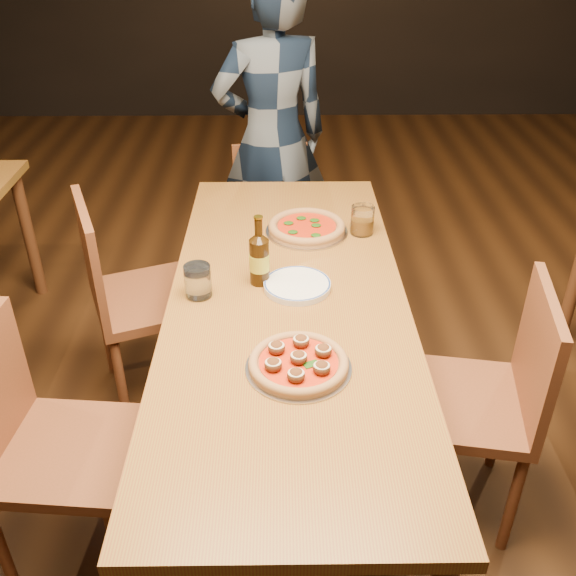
{
  "coord_description": "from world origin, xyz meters",
  "views": [
    {
      "loc": [
        -0.02,
        -1.81,
        1.92
      ],
      "look_at": [
        0.0,
        -0.05,
        0.82
      ],
      "focal_mm": 40.0,
      "sensor_mm": 36.0,
      "label": 1
    }
  ],
  "objects_px": {
    "chair_main_nw": "(67,450)",
    "amber_glass": "(362,220)",
    "chair_main_e": "(461,400)",
    "chair_main_sw": "(152,296)",
    "chair_end": "(275,225)",
    "beer_bottle": "(259,260)",
    "plate_stack": "(297,285)",
    "diner": "(272,139)",
    "table_main": "(288,315)",
    "pizza_meatball": "(299,363)",
    "pizza_margherita": "(307,227)",
    "water_glass": "(198,281)"
  },
  "relations": [
    {
      "from": "chair_main_nw",
      "to": "amber_glass",
      "type": "distance_m",
      "value": 1.36
    },
    {
      "from": "chair_main_nw",
      "to": "chair_main_e",
      "type": "height_order",
      "value": "chair_main_e"
    },
    {
      "from": "chair_main_sw",
      "to": "chair_end",
      "type": "bearing_deg",
      "value": -54.57
    },
    {
      "from": "chair_main_nw",
      "to": "beer_bottle",
      "type": "bearing_deg",
      "value": -44.64
    },
    {
      "from": "plate_stack",
      "to": "diner",
      "type": "bearing_deg",
      "value": 94.24
    },
    {
      "from": "chair_main_e",
      "to": "beer_bottle",
      "type": "height_order",
      "value": "beer_bottle"
    },
    {
      "from": "chair_main_e",
      "to": "chair_end",
      "type": "relative_size",
      "value": 1.12
    },
    {
      "from": "table_main",
      "to": "plate_stack",
      "type": "relative_size",
      "value": 8.67
    },
    {
      "from": "chair_end",
      "to": "beer_bottle",
      "type": "bearing_deg",
      "value": -100.52
    },
    {
      "from": "pizza_meatball",
      "to": "amber_glass",
      "type": "xyz_separation_m",
      "value": [
        0.27,
        0.85,
        0.04
      ]
    },
    {
      "from": "pizza_meatball",
      "to": "amber_glass",
      "type": "distance_m",
      "value": 0.89
    },
    {
      "from": "pizza_meatball",
      "to": "beer_bottle",
      "type": "distance_m",
      "value": 0.49
    },
    {
      "from": "chair_main_sw",
      "to": "beer_bottle",
      "type": "xyz_separation_m",
      "value": [
        0.46,
        -0.33,
        0.36
      ]
    },
    {
      "from": "pizza_meatball",
      "to": "amber_glass",
      "type": "relative_size",
      "value": 2.67
    },
    {
      "from": "beer_bottle",
      "to": "diner",
      "type": "xyz_separation_m",
      "value": [
        0.03,
        1.26,
        -0.01
      ]
    },
    {
      "from": "chair_main_nw",
      "to": "pizza_margherita",
      "type": "distance_m",
      "value": 1.21
    },
    {
      "from": "table_main",
      "to": "water_glass",
      "type": "relative_size",
      "value": 17.78
    },
    {
      "from": "pizza_meatball",
      "to": "water_glass",
      "type": "xyz_separation_m",
      "value": [
        -0.33,
        0.39,
        0.04
      ]
    },
    {
      "from": "pizza_meatball",
      "to": "chair_main_e",
      "type": "bearing_deg",
      "value": 17.27
    },
    {
      "from": "pizza_margherita",
      "to": "beer_bottle",
      "type": "bearing_deg",
      "value": -114.89
    },
    {
      "from": "chair_main_nw",
      "to": "plate_stack",
      "type": "height_order",
      "value": "chair_main_nw"
    },
    {
      "from": "beer_bottle",
      "to": "water_glass",
      "type": "bearing_deg",
      "value": -158.58
    },
    {
      "from": "chair_main_sw",
      "to": "pizza_margherita",
      "type": "height_order",
      "value": "chair_main_sw"
    },
    {
      "from": "chair_main_sw",
      "to": "plate_stack",
      "type": "bearing_deg",
      "value": -143.53
    },
    {
      "from": "chair_main_nw",
      "to": "chair_end",
      "type": "height_order",
      "value": "chair_main_nw"
    },
    {
      "from": "table_main",
      "to": "plate_stack",
      "type": "height_order",
      "value": "plate_stack"
    },
    {
      "from": "table_main",
      "to": "chair_main_e",
      "type": "height_order",
      "value": "chair_main_e"
    },
    {
      "from": "chair_main_nw",
      "to": "water_glass",
      "type": "xyz_separation_m",
      "value": [
        0.38,
        0.42,
        0.35
      ]
    },
    {
      "from": "diner",
      "to": "beer_bottle",
      "type": "bearing_deg",
      "value": 70.69
    },
    {
      "from": "plate_stack",
      "to": "diner",
      "type": "xyz_separation_m",
      "value": [
        -0.1,
        1.3,
        0.07
      ]
    },
    {
      "from": "table_main",
      "to": "pizza_meatball",
      "type": "relative_size",
      "value": 6.55
    },
    {
      "from": "pizza_margherita",
      "to": "water_glass",
      "type": "xyz_separation_m",
      "value": [
        -0.38,
        -0.46,
        0.04
      ]
    },
    {
      "from": "chair_end",
      "to": "amber_glass",
      "type": "height_order",
      "value": "amber_glass"
    },
    {
      "from": "chair_main_nw",
      "to": "chair_end",
      "type": "xyz_separation_m",
      "value": [
        0.63,
        1.6,
        -0.04
      ]
    },
    {
      "from": "table_main",
      "to": "amber_glass",
      "type": "height_order",
      "value": "amber_glass"
    },
    {
      "from": "beer_bottle",
      "to": "diner",
      "type": "distance_m",
      "value": 1.26
    },
    {
      "from": "chair_main_e",
      "to": "beer_bottle",
      "type": "distance_m",
      "value": 0.82
    },
    {
      "from": "pizza_margherita",
      "to": "beer_bottle",
      "type": "height_order",
      "value": "beer_bottle"
    },
    {
      "from": "diner",
      "to": "amber_glass",
      "type": "bearing_deg",
      "value": 94.46
    },
    {
      "from": "chair_main_nw",
      "to": "water_glass",
      "type": "height_order",
      "value": "chair_main_nw"
    },
    {
      "from": "pizza_margherita",
      "to": "pizza_meatball",
      "type": "bearing_deg",
      "value": -93.7
    },
    {
      "from": "amber_glass",
      "to": "water_glass",
      "type": "bearing_deg",
      "value": -142.93
    },
    {
      "from": "chair_main_nw",
      "to": "pizza_margherita",
      "type": "xyz_separation_m",
      "value": [
        0.76,
        0.88,
        0.32
      ]
    },
    {
      "from": "table_main",
      "to": "chair_main_sw",
      "type": "xyz_separation_m",
      "value": [
        -0.56,
        0.43,
        -0.2
      ]
    },
    {
      "from": "beer_bottle",
      "to": "amber_glass",
      "type": "bearing_deg",
      "value": 43.3
    },
    {
      "from": "table_main",
      "to": "chair_end",
      "type": "bearing_deg",
      "value": 92.43
    },
    {
      "from": "pizza_meatball",
      "to": "pizza_margherita",
      "type": "relative_size",
      "value": 0.93
    },
    {
      "from": "chair_main_e",
      "to": "pizza_margherita",
      "type": "bearing_deg",
      "value": -134.38
    },
    {
      "from": "chair_end",
      "to": "plate_stack",
      "type": "relative_size",
      "value": 3.63
    },
    {
      "from": "pizza_margherita",
      "to": "amber_glass",
      "type": "relative_size",
      "value": 2.87
    }
  ]
}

